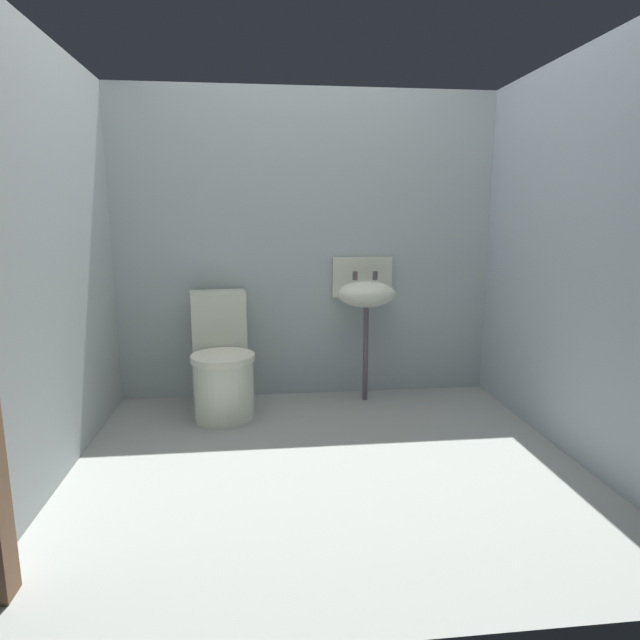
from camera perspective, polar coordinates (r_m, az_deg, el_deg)
name	(u,v)px	position (r m, az deg, el deg)	size (l,w,h in m)	color
ground_plane	(326,465)	(2.99, 0.60, -15.08)	(3.02, 2.57, 0.08)	gray
wall_back	(306,247)	(3.82, -1.47, 7.75)	(3.02, 0.10, 2.12)	#A3B0B2
wall_left	(47,261)	(2.96, -26.92, 5.62)	(0.10, 2.37, 2.12)	#A7B1B1
wall_right	(572,256)	(3.25, 25.12, 6.15)	(0.10, 2.37, 2.12)	#9EABB5
toilet_near_wall	(222,366)	(3.54, -10.32, -4.81)	(0.46, 0.64, 0.78)	silver
sink	(366,293)	(3.69, 4.87, 2.87)	(0.42, 0.35, 0.99)	#554B56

